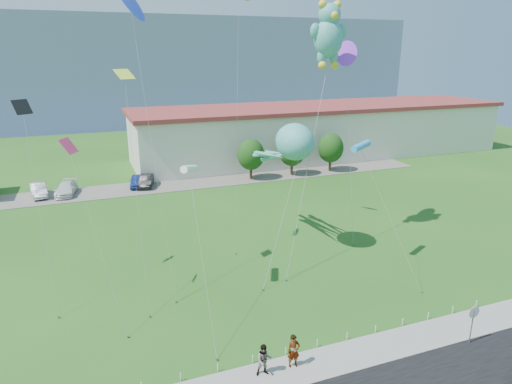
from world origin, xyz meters
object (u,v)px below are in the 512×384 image
(pedestrian_right, at_px, (264,360))
(parked_car_silver, at_px, (38,190))
(stop_sign, at_px, (473,316))
(parked_car_black, at_px, (146,181))
(pedestrian_left, at_px, (294,351))
(parked_car_blue, at_px, (137,181))
(parked_car_white, at_px, (66,189))
(teddy_bear_kite, at_px, (329,33))
(warehouse, at_px, (322,130))
(octopus_kite, at_px, (289,147))

(pedestrian_right, relative_size, parked_car_silver, 0.39)
(stop_sign, xyz_separation_m, parked_car_silver, (-25.48, 40.03, -1.05))
(pedestrian_right, relative_size, parked_car_black, 0.41)
(stop_sign, relative_size, pedestrian_left, 1.31)
(parked_car_blue, bearing_deg, parked_car_black, -6.74)
(pedestrian_left, height_order, parked_car_white, pedestrian_left)
(parked_car_white, height_order, teddy_bear_kite, teddy_bear_kite)
(teddy_bear_kite, bearing_deg, pedestrian_left, -123.05)
(parked_car_black, bearing_deg, pedestrian_right, -74.39)
(pedestrian_right, relative_size, teddy_bear_kite, 0.09)
(parked_car_silver, distance_m, teddy_bear_kite, 37.86)
(parked_car_silver, xyz_separation_m, parked_car_white, (3.03, -0.44, -0.04))
(stop_sign, distance_m, pedestrian_left, 10.75)
(stop_sign, bearing_deg, parked_car_blue, 109.46)
(parked_car_blue, distance_m, parked_car_black, 1.17)
(pedestrian_right, height_order, teddy_bear_kite, teddy_bear_kite)
(parked_car_silver, bearing_deg, warehouse, 1.91)
(pedestrian_right, distance_m, parked_car_silver, 40.53)
(parked_car_blue, bearing_deg, warehouse, 23.36)
(parked_car_black, bearing_deg, pedestrian_left, -71.80)
(parked_car_silver, bearing_deg, octopus_kite, -57.59)
(parked_car_silver, height_order, parked_car_white, parked_car_silver)
(pedestrian_right, height_order, octopus_kite, octopus_kite)
(pedestrian_right, xyz_separation_m, parked_car_silver, (-13.18, 38.33, -0.18))
(warehouse, bearing_deg, pedestrian_right, -121.77)
(parked_car_white, bearing_deg, pedestrian_right, -64.90)
(octopus_kite, relative_size, teddy_bear_kite, 0.56)
(parked_car_black, bearing_deg, octopus_kite, -55.27)
(parked_car_silver, xyz_separation_m, parked_car_blue, (11.32, 0.01, -0.03))
(parked_car_silver, height_order, octopus_kite, octopus_kite)
(parked_car_black, xyz_separation_m, octopus_kite, (8.68, -23.57, 8.17))
(stop_sign, height_order, parked_car_black, stop_sign)
(stop_sign, relative_size, pedestrian_right, 1.40)
(warehouse, bearing_deg, octopus_kite, -123.04)
(warehouse, xyz_separation_m, octopus_kite, (-20.84, -32.04, 4.82))
(parked_car_black, bearing_deg, warehouse, 30.52)
(warehouse, distance_m, teddy_bear_kite, 38.09)
(pedestrian_left, height_order, octopus_kite, octopus_kite)
(parked_car_white, distance_m, teddy_bear_kite, 35.68)
(pedestrian_right, distance_m, parked_car_white, 39.22)
(pedestrian_left, xyz_separation_m, octopus_kite, (6.23, 14.40, 7.90))
(octopus_kite, bearing_deg, parked_car_silver, 131.52)
(stop_sign, distance_m, parked_car_blue, 42.48)
(pedestrian_left, xyz_separation_m, parked_car_black, (-2.45, 37.97, -0.27))
(parked_car_white, bearing_deg, pedestrian_left, -62.46)
(warehouse, relative_size, parked_car_white, 12.39)
(stop_sign, bearing_deg, teddy_bear_kite, 92.13)
(octopus_kite, height_order, teddy_bear_kite, teddy_bear_kite)
(octopus_kite, bearing_deg, warehouse, 56.96)
(parked_car_black, bearing_deg, parked_car_silver, -166.84)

